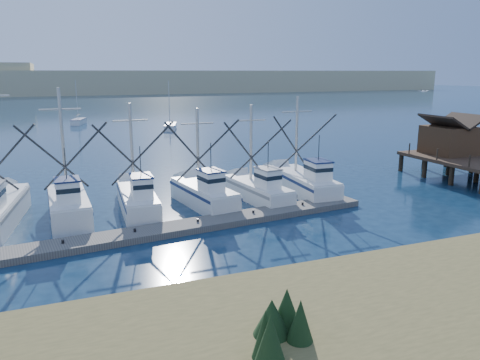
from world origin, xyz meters
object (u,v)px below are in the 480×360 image
object	(u,v)px
timber_pier	(480,154)
sailboat_near	(170,127)
floating_dock	(152,232)
sailboat_far	(78,122)

from	to	relation	value
timber_pier	sailboat_near	world-z (taller)	sailboat_near
floating_dock	sailboat_near	size ratio (longest dim) A/B	3.77
floating_dock	timber_pier	size ratio (longest dim) A/B	1.53
timber_pier	sailboat_near	distance (m)	50.54
sailboat_near	sailboat_far	distance (m)	20.13
floating_dock	sailboat_near	distance (m)	52.60
floating_dock	sailboat_far	bearing A→B (deg)	84.06
floating_dock	sailboat_near	world-z (taller)	sailboat_near
floating_dock	sailboat_near	xyz separation A→B (m)	(13.19, 50.92, 0.29)
timber_pier	sailboat_far	bearing A→B (deg)	115.89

